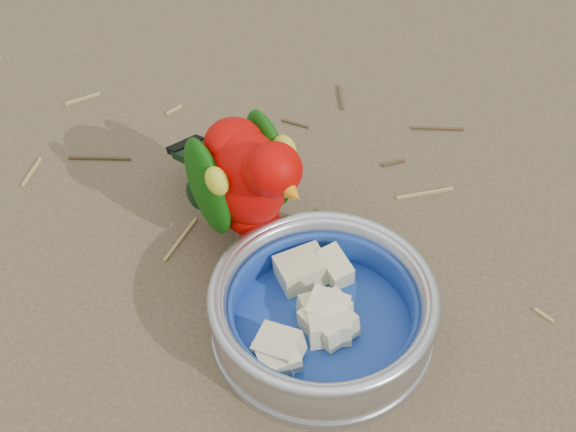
# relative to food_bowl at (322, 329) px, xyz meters

# --- Properties ---
(ground) EXTENTS (60.00, 60.00, 0.00)m
(ground) POSITION_rel_food_bowl_xyz_m (-0.03, -0.10, -0.01)
(ground) COLOR brown
(food_bowl) EXTENTS (0.21, 0.21, 0.02)m
(food_bowl) POSITION_rel_food_bowl_xyz_m (0.00, 0.00, 0.00)
(food_bowl) COLOR #B2B2BA
(food_bowl) RESTS_ON ground
(bowl_wall) EXTENTS (0.21, 0.21, 0.04)m
(bowl_wall) POSITION_rel_food_bowl_xyz_m (0.00, 0.00, 0.03)
(bowl_wall) COLOR #B2B2BA
(bowl_wall) RESTS_ON food_bowl
(fruit_wedges) EXTENTS (0.12, 0.12, 0.03)m
(fruit_wedges) POSITION_rel_food_bowl_xyz_m (-0.00, 0.00, 0.02)
(fruit_wedges) COLOR beige
(fruit_wedges) RESTS_ON food_bowl
(lory_parrot) EXTENTS (0.21, 0.20, 0.16)m
(lory_parrot) POSITION_rel_food_bowl_xyz_m (-0.09, 0.10, 0.07)
(lory_parrot) COLOR #BA0401
(lory_parrot) RESTS_ON ground
(ground_debris) EXTENTS (0.90, 0.80, 0.01)m
(ground_debris) POSITION_rel_food_bowl_xyz_m (-0.02, 0.00, -0.01)
(ground_debris) COLOR #A78F51
(ground_debris) RESTS_ON ground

